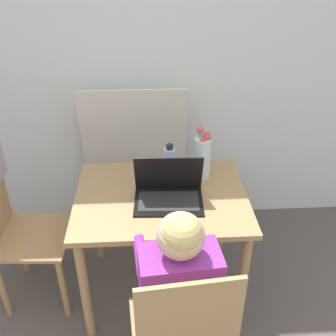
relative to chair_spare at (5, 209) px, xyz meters
name	(u,v)px	position (x,y,z in m)	size (l,w,h in m)	color
wall_back	(134,54)	(0.71, 0.75, 0.62)	(6.40, 0.05, 2.50)	white
dining_table	(161,211)	(0.84, -0.02, -0.03)	(0.91, 0.70, 0.71)	tan
chair_spare	(5,209)	(0.00, 0.00, 0.00)	(0.45, 0.42, 0.95)	tan
person_seated	(177,285)	(0.88, -0.61, 0.04)	(0.36, 0.45, 1.08)	purple
laptop	(168,190)	(0.88, -0.06, 0.13)	(0.36, 0.27, 0.24)	black
flower_vase	(202,156)	(1.08, 0.15, 0.21)	(0.09, 0.09, 0.31)	silver
water_bottle	(170,167)	(0.89, 0.06, 0.19)	(0.06, 0.06, 0.26)	silver
cardboard_panel	(136,161)	(0.69, 0.61, -0.09)	(0.69, 0.17, 1.09)	silver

